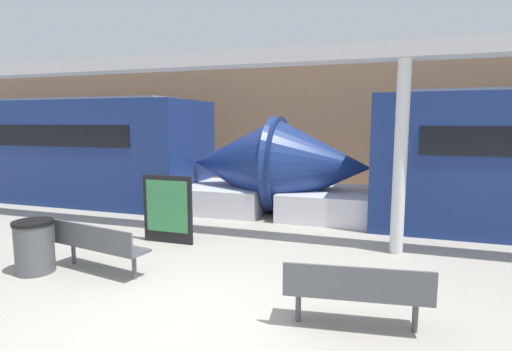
{
  "coord_description": "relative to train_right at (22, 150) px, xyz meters",
  "views": [
    {
      "loc": [
        2.26,
        -4.17,
        2.48
      ],
      "look_at": [
        -0.21,
        3.46,
        1.4
      ],
      "focal_mm": 28.0,
      "sensor_mm": 36.0,
      "label": 1
    }
  ],
  "objects": [
    {
      "name": "bench_far",
      "position": [
        7.35,
        -5.22,
        -1.02
      ],
      "size": [
        1.87,
        0.77,
        0.82
      ],
      "rotation": [
        0.0,
        0.0,
        -0.19
      ],
      "color": "#4C4F54",
      "rests_on": "ground_plane"
    },
    {
      "name": "bench_near",
      "position": [
        11.54,
        -5.8,
        -1.02
      ],
      "size": [
        1.77,
        0.65,
        0.82
      ],
      "rotation": [
        0.0,
        0.0,
        0.12
      ],
      "color": "#4C4F54",
      "rests_on": "ground_plane"
    },
    {
      "name": "support_column_near",
      "position": [
        12.07,
        -2.63,
        0.28
      ],
      "size": [
        0.24,
        0.24,
        3.6
      ],
      "primitive_type": "cylinder",
      "color": "silver",
      "rests_on": "ground_plane"
    },
    {
      "name": "canopy_beam",
      "position": [
        12.07,
        -2.63,
        2.22
      ],
      "size": [
        28.0,
        0.6,
        0.28
      ],
      "primitive_type": "cube",
      "color": "#B7B7BC",
      "rests_on": "support_column_near"
    },
    {
      "name": "trash_bin",
      "position": [
        6.35,
        -5.53,
        -1.08
      ],
      "size": [
        0.63,
        0.63,
        0.87
      ],
      "color": "#4C4F54",
      "rests_on": "ground_plane"
    },
    {
      "name": "train_right",
      "position": [
        0.0,
        0.0,
        0.0
      ],
      "size": [
        18.08,
        2.93,
        3.2
      ],
      "color": "navy",
      "rests_on": "ground_plane"
    },
    {
      "name": "poster_board",
      "position": [
        7.6,
        -3.4,
        -0.81
      ],
      "size": [
        1.1,
        0.07,
        1.4
      ],
      "color": "black",
      "rests_on": "ground_plane"
    },
    {
      "name": "ground_plane",
      "position": [
        9.53,
        -6.29,
        -1.52
      ],
      "size": [
        60.0,
        60.0,
        0.0
      ],
      "primitive_type": "plane",
      "color": "#A8A093"
    },
    {
      "name": "station_wall",
      "position": [
        9.53,
        4.16,
        0.98
      ],
      "size": [
        56.0,
        0.2,
        5.0
      ],
      "primitive_type": "cube",
      "color": "#937051",
      "rests_on": "ground_plane"
    }
  ]
}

